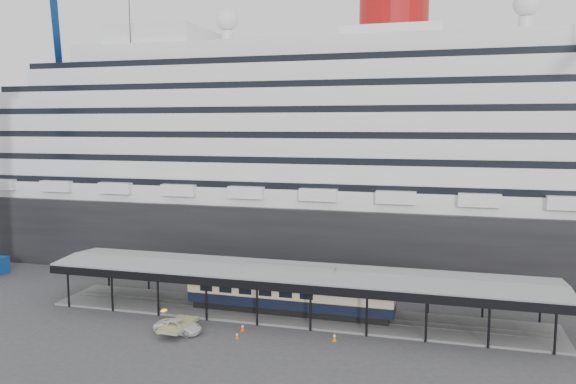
{
  "coord_description": "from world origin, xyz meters",
  "views": [
    {
      "loc": [
        15.36,
        -53.45,
        21.06
      ],
      "look_at": [
        -1.45,
        8.0,
        13.45
      ],
      "focal_mm": 35.0,
      "sensor_mm": 36.0,
      "label": 1
    }
  ],
  "objects": [
    {
      "name": "port_truck",
      "position": [
        -9.96,
        -3.26,
        0.68
      ],
      "size": [
        4.97,
        2.43,
        1.36
      ],
      "primitive_type": "imported",
      "rotation": [
        0.0,
        0.0,
        1.53
      ],
      "color": "silver",
      "rests_on": "ground"
    },
    {
      "name": "ground",
      "position": [
        0.0,
        0.0,
        0.0
      ],
      "size": [
        200.0,
        200.0,
        0.0
      ],
      "primitive_type": "plane",
      "color": "#353537",
      "rests_on": "ground"
    },
    {
      "name": "pullman_carriage",
      "position": [
        -0.5,
        5.0,
        2.77
      ],
      "size": [
        23.31,
        3.27,
        22.87
      ],
      "rotation": [
        0.0,
        0.0,
        -0.01
      ],
      "color": "black",
      "rests_on": "ground"
    },
    {
      "name": "platform_canopy",
      "position": [
        0.0,
        5.0,
        2.36
      ],
      "size": [
        56.0,
        9.18,
        5.3
      ],
      "color": "slate",
      "rests_on": "ground"
    },
    {
      "name": "traffic_cone_mid",
      "position": [
        -3.66,
        -3.15,
        0.34
      ],
      "size": [
        0.42,
        0.42,
        0.68
      ],
      "rotation": [
        0.0,
        0.0,
        0.25
      ],
      "color": "#D4550B",
      "rests_on": "ground"
    },
    {
      "name": "cruise_ship",
      "position": [
        0.05,
        32.0,
        18.35
      ],
      "size": [
        130.0,
        30.0,
        43.9
      ],
      "color": "black",
      "rests_on": "ground"
    },
    {
      "name": "traffic_cone_right",
      "position": [
        5.79,
        -1.2,
        0.42
      ],
      "size": [
        0.52,
        0.52,
        0.84
      ],
      "rotation": [
        0.0,
        0.0,
        -0.22
      ],
      "color": "#F6600D",
      "rests_on": "ground"
    },
    {
      "name": "traffic_cone_left",
      "position": [
        -3.84,
        -1.0,
        0.39
      ],
      "size": [
        0.48,
        0.48,
        0.79
      ],
      "rotation": [
        0.0,
        0.0,
        0.19
      ],
      "color": "#DD4D0C",
      "rests_on": "ground"
    }
  ]
}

